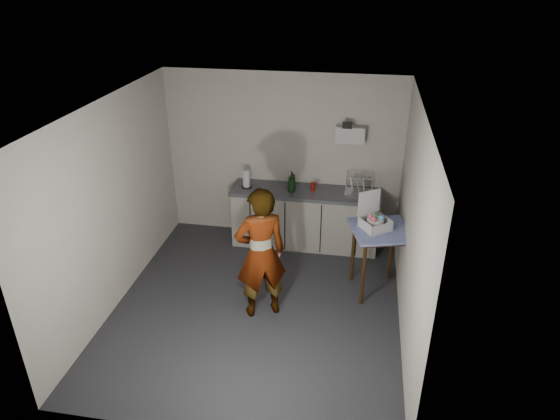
% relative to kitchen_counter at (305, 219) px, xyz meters
% --- Properties ---
extents(ground, '(4.00, 4.00, 0.00)m').
position_rel_kitchen_counter_xyz_m(ground, '(-0.40, -1.70, -0.43)').
color(ground, '#2D2D32').
rests_on(ground, ground).
extents(wall_back, '(3.60, 0.02, 2.60)m').
position_rel_kitchen_counter_xyz_m(wall_back, '(-0.40, 0.29, 0.87)').
color(wall_back, beige).
rests_on(wall_back, ground).
extents(wall_right, '(0.02, 4.00, 2.60)m').
position_rel_kitchen_counter_xyz_m(wall_right, '(1.39, -1.70, 0.87)').
color(wall_right, beige).
rests_on(wall_right, ground).
extents(wall_left, '(0.02, 4.00, 2.60)m').
position_rel_kitchen_counter_xyz_m(wall_left, '(-2.19, -1.70, 0.87)').
color(wall_left, beige).
rests_on(wall_left, ground).
extents(ceiling, '(3.60, 4.00, 0.01)m').
position_rel_kitchen_counter_xyz_m(ceiling, '(-0.40, -1.70, 2.17)').
color(ceiling, white).
rests_on(ceiling, wall_back).
extents(kitchen_counter, '(2.24, 0.62, 0.91)m').
position_rel_kitchen_counter_xyz_m(kitchen_counter, '(0.00, 0.00, 0.00)').
color(kitchen_counter, black).
rests_on(kitchen_counter, ground).
extents(wall_shelf, '(0.42, 0.18, 0.37)m').
position_rel_kitchen_counter_xyz_m(wall_shelf, '(0.60, 0.22, 1.32)').
color(wall_shelf, silver).
rests_on(wall_shelf, ground).
extents(side_table, '(0.90, 0.90, 0.94)m').
position_rel_kitchen_counter_xyz_m(side_table, '(1.10, -1.07, 0.39)').
color(side_table, '#371F0C').
rests_on(side_table, ground).
extents(standing_man, '(0.74, 0.64, 1.72)m').
position_rel_kitchen_counter_xyz_m(standing_man, '(-0.32, -1.80, 0.43)').
color(standing_man, '#B2A593').
rests_on(standing_man, ground).
extents(soap_bottle, '(0.15, 0.16, 0.31)m').
position_rel_kitchen_counter_xyz_m(soap_bottle, '(-0.21, -0.07, 0.64)').
color(soap_bottle, black).
rests_on(soap_bottle, kitchen_counter).
extents(soda_can, '(0.07, 0.07, 0.13)m').
position_rel_kitchen_counter_xyz_m(soda_can, '(0.10, 0.02, 0.55)').
color(soda_can, red).
rests_on(soda_can, kitchen_counter).
extents(dark_bottle, '(0.06, 0.06, 0.21)m').
position_rel_kitchen_counter_xyz_m(dark_bottle, '(-0.21, 0.09, 0.59)').
color(dark_bottle, black).
rests_on(dark_bottle, kitchen_counter).
extents(paper_towel, '(0.16, 0.16, 0.28)m').
position_rel_kitchen_counter_xyz_m(paper_towel, '(-0.90, -0.03, 0.62)').
color(paper_towel, black).
rests_on(paper_towel, kitchen_counter).
extents(dish_rack, '(0.41, 0.31, 0.29)m').
position_rel_kitchen_counter_xyz_m(dish_rack, '(0.78, 0.06, 0.55)').
color(dish_rack, silver).
rests_on(dish_rack, kitchen_counter).
extents(bakery_box, '(0.46, 0.46, 0.46)m').
position_rel_kitchen_counter_xyz_m(bakery_box, '(1.01, -1.05, 0.61)').
color(bakery_box, silver).
rests_on(bakery_box, side_table).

